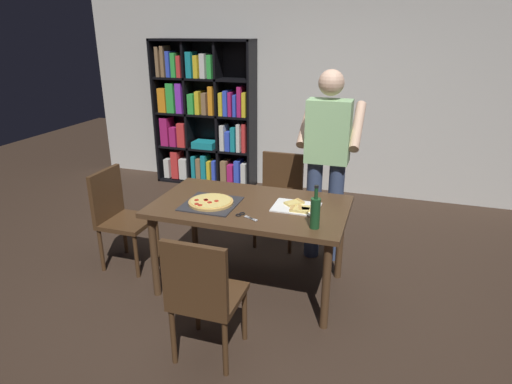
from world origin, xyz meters
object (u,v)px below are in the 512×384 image
person_serving_pizza (327,156)px  pepperoni_pizza_on_tray (211,202)px  wine_bottle (315,212)px  kitchen_scissors (244,216)px  chair_left_end (118,212)px  bookshelf (203,119)px  dining_table (250,213)px  chair_near_camera (203,293)px  chair_far_side (280,193)px

person_serving_pizza → pepperoni_pizza_on_tray: (-0.78, -0.81, -0.23)m
wine_bottle → kitchen_scissors: (-0.54, 0.03, -0.11)m
chair_left_end → wine_bottle: 1.88m
bookshelf → kitchen_scissors: size_ratio=9.95×
dining_table → chair_near_camera: 0.94m
wine_bottle → bookshelf: bearing=127.7°
chair_far_side → kitchen_scissors: (0.03, -1.18, 0.24)m
wine_bottle → chair_left_end: bearing=171.3°
chair_near_camera → pepperoni_pizza_on_tray: (-0.30, 0.83, 0.25)m
chair_near_camera → chair_far_side: size_ratio=1.00×
dining_table → pepperoni_pizza_on_tray: (-0.30, -0.10, 0.09)m
chair_far_side → bookshelf: bookshelf is taller
chair_left_end → person_serving_pizza: size_ratio=0.51×
chair_far_side → person_serving_pizza: bearing=-24.3°
dining_table → person_serving_pizza: bearing=55.6°
bookshelf → kitchen_scissors: bearing=-59.9°
chair_far_side → dining_table: bearing=-90.0°
person_serving_pizza → wine_bottle: person_serving_pizza is taller
wine_bottle → person_serving_pizza: bearing=94.8°
chair_left_end → wine_bottle: bearing=-8.7°
chair_near_camera → pepperoni_pizza_on_tray: size_ratio=2.16×
chair_far_side → wine_bottle: 1.38m
wine_bottle → pepperoni_pizza_on_tray: bearing=168.4°
person_serving_pizza → wine_bottle: size_ratio=5.54×
dining_table → kitchen_scissors: (0.03, -0.24, 0.08)m
chair_near_camera → bookshelf: size_ratio=0.46×
dining_table → kitchen_scissors: size_ratio=7.85×
chair_left_end → bookshelf: 2.41m
dining_table → person_serving_pizza: 0.92m
chair_near_camera → wine_bottle: (0.57, 0.65, 0.36)m
chair_left_end → kitchen_scissors: (1.29, -0.24, 0.24)m
dining_table → pepperoni_pizza_on_tray: size_ratio=3.69×
chair_left_end → person_serving_pizza: 1.94m
chair_near_camera → person_serving_pizza: (0.49, 1.64, 0.49)m
bookshelf → person_serving_pizza: (1.97, -1.66, 0.09)m
chair_far_side → bookshelf: 2.10m
chair_near_camera → pepperoni_pizza_on_tray: 0.92m
dining_table → person_serving_pizza: size_ratio=0.88×
pepperoni_pizza_on_tray → kitchen_scissors: 0.36m
chair_left_end → person_serving_pizza: person_serving_pizza is taller
chair_far_side → pepperoni_pizza_on_tray: (-0.30, -1.03, 0.25)m
chair_left_end → kitchen_scissors: bearing=-10.7°
chair_left_end → pepperoni_pizza_on_tray: size_ratio=2.16×
dining_table → bookshelf: (-1.48, 2.37, 0.24)m
chair_far_side → chair_near_camera: bearing=-90.0°
wine_bottle → kitchen_scissors: wine_bottle is taller
dining_table → chair_near_camera: (-0.00, -0.93, -0.16)m
dining_table → chair_left_end: size_ratio=1.71×
wine_bottle → dining_table: bearing=154.0°
chair_far_side → person_serving_pizza: person_serving_pizza is taller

